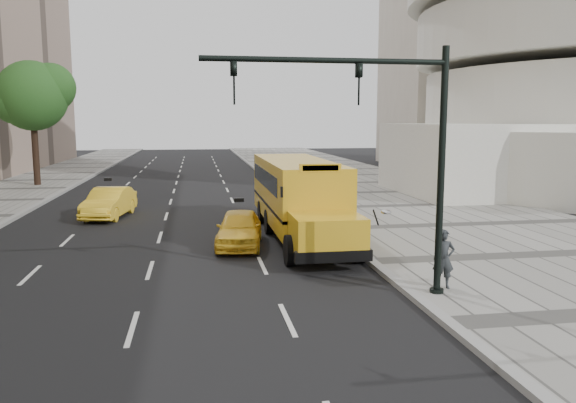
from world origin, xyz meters
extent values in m
plane|color=black|center=(0.00, 0.00, 0.00)|extent=(140.00, 140.00, 0.00)
cube|color=gray|center=(12.00, 0.00, 0.07)|extent=(12.00, 140.00, 0.15)
cube|color=gray|center=(6.00, 0.00, 0.07)|extent=(0.30, 140.00, 0.15)
cube|color=white|center=(17.00, 10.00, 2.20)|extent=(8.00, 10.00, 4.40)
cylinder|color=black|center=(-10.50, 18.97, 2.79)|extent=(0.44, 0.44, 5.58)
sphere|color=#1E4918|center=(-10.50, 18.97, 6.27)|extent=(4.76, 4.76, 4.76)
sphere|color=#1E4918|center=(-9.31, 19.27, 6.87)|extent=(3.33, 3.33, 3.33)
sphere|color=#1E4918|center=(-11.45, 18.57, 5.87)|extent=(3.10, 3.10, 3.10)
cube|color=gold|center=(4.50, 0.02, 1.77)|extent=(2.50, 9.00, 2.45)
cube|color=gold|center=(4.50, -5.48, 1.10)|extent=(2.20, 2.00, 1.10)
cube|color=black|center=(4.50, -6.36, 0.55)|extent=(2.38, 0.25, 0.35)
cube|color=black|center=(4.50, 0.02, 1.25)|extent=(2.52, 9.00, 0.12)
cube|color=black|center=(4.50, -4.42, 2.25)|extent=(2.05, 0.10, 0.90)
cube|color=black|center=(4.50, 0.52, 2.25)|extent=(2.52, 7.50, 0.70)
cube|color=gold|center=(4.50, -4.43, 3.05)|extent=(1.40, 0.12, 0.28)
ellipsoid|color=silver|center=(6.02, -6.88, 1.90)|extent=(0.32, 0.32, 0.14)
cylinder|color=black|center=(5.78, -6.66, 1.70)|extent=(0.36, 0.47, 0.58)
cylinder|color=black|center=(3.37, -5.18, 0.50)|extent=(0.30, 1.00, 1.00)
cylinder|color=black|center=(5.63, -5.18, 0.50)|extent=(0.30, 1.00, 1.00)
cylinder|color=black|center=(3.37, 0.02, 0.50)|extent=(0.30, 1.00, 1.00)
cylinder|color=black|center=(5.63, 0.02, 0.50)|extent=(0.30, 1.00, 1.00)
cylinder|color=black|center=(3.37, 2.52, 0.50)|extent=(0.30, 1.00, 1.00)
cylinder|color=black|center=(5.63, 2.52, 0.50)|extent=(0.30, 1.00, 1.00)
imported|color=yellow|center=(2.00, -2.10, 0.67)|extent=(2.10, 4.10, 1.34)
imported|color=yellow|center=(-3.66, 5.13, 0.71)|extent=(2.21, 4.50, 1.42)
imported|color=#282D2F|center=(6.92, -8.69, 0.94)|extent=(0.63, 0.47, 1.59)
cylinder|color=black|center=(6.60, -9.04, 3.20)|extent=(0.18, 0.18, 6.40)
cylinder|color=black|center=(6.60, -9.04, 0.12)|extent=(0.36, 0.36, 0.25)
cylinder|color=black|center=(3.60, -9.04, 6.00)|extent=(6.00, 0.14, 0.14)
imported|color=black|center=(4.40, -9.04, 5.45)|extent=(0.16, 0.20, 1.00)
imported|color=black|center=(1.40, -9.04, 5.45)|extent=(0.16, 0.20, 1.00)
camera|label=1|loc=(0.49, -22.35, 4.58)|focal=35.00mm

